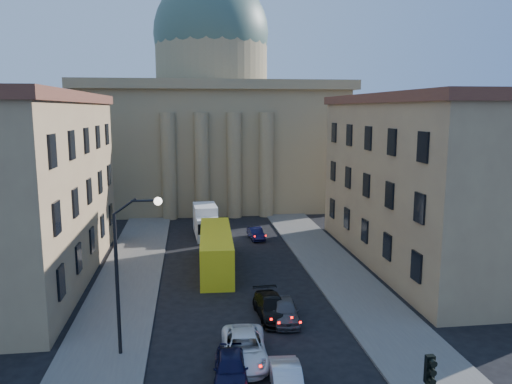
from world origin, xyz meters
The scene contains 14 objects.
sidewalk_left centered at (-8.50, 18.00, 0.07)m, with size 5.00×60.00×0.15m, color #585550.
sidewalk_right centered at (8.50, 18.00, 0.07)m, with size 5.00×60.00×0.15m, color #585550.
church centered at (0.00, 55.47, 11.88)m, with size 68.02×28.76×36.60m.
building_left centered at (-17.00, 22.00, 7.42)m, with size 11.60×26.60×14.70m.
building_right centered at (17.00, 22.00, 7.42)m, with size 11.60×26.60×14.70m.
street_lamp centered at (-6.97, 8.00, 5.29)m, with size 2.62×0.44×8.83m.
car_left_near centered at (-1.68, 4.59, 0.72)m, with size 1.70×4.23×1.44m, color black.
car_right_near centered at (0.85, 3.05, 0.67)m, with size 1.41×4.04×1.33m, color #B2B6BB.
car_left_mid centered at (-0.80, 6.53, 0.72)m, with size 2.39×5.19×1.44m, color white.
car_right_mid centered at (1.62, 11.89, 0.70)m, with size 1.96×4.81×1.40m, color black.
car_right_far centered at (2.35, 11.24, 0.70)m, with size 1.65×4.09×1.39m, color #48494D.
car_right_distant centered at (3.20, 31.73, 0.61)m, with size 1.29×3.71×1.22m, color black.
city_bus centered at (-1.44, 22.46, 1.72)m, with size 3.03×11.43×3.20m.
box_truck centered at (-1.91, 33.66, 1.54)m, with size 2.64×6.02×3.24m.
Camera 1 is at (-3.50, -18.39, 13.43)m, focal length 35.00 mm.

